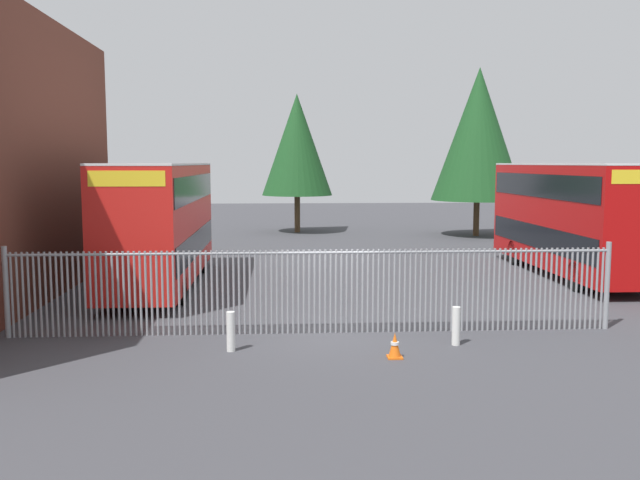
# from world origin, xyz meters

# --- Properties ---
(ground_plane) EXTENTS (100.00, 100.00, 0.00)m
(ground_plane) POSITION_xyz_m (0.00, 8.00, 0.00)
(ground_plane) COLOR #3D3D42
(palisade_fence) EXTENTS (15.78, 0.14, 2.35)m
(palisade_fence) POSITION_xyz_m (-0.38, 0.00, 1.18)
(palisade_fence) COLOR gray
(palisade_fence) RESTS_ON ground
(double_decker_bus_near_gate) EXTENTS (2.54, 10.81, 4.42)m
(double_decker_bus_near_gate) POSITION_xyz_m (10.11, 8.64, 2.42)
(double_decker_bus_near_gate) COLOR #B70C0C
(double_decker_bus_near_gate) RESTS_ON ground
(double_decker_bus_behind_fence_left) EXTENTS (2.54, 10.81, 4.42)m
(double_decker_bus_behind_fence_left) POSITION_xyz_m (-5.51, 7.20, 2.42)
(double_decker_bus_behind_fence_left) COLOR red
(double_decker_bus_behind_fence_left) RESTS_ON ground
(bollard_near_left) EXTENTS (0.20, 0.20, 0.95)m
(bollard_near_left) POSITION_xyz_m (-2.45, -1.61, 0.47)
(bollard_near_left) COLOR silver
(bollard_near_left) RESTS_ON ground
(bollard_center_front) EXTENTS (0.20, 0.20, 0.95)m
(bollard_center_front) POSITION_xyz_m (3.00, -1.39, 0.47)
(bollard_center_front) COLOR silver
(bollard_center_front) RESTS_ON ground
(traffic_cone_by_gate) EXTENTS (0.34, 0.34, 0.59)m
(traffic_cone_by_gate) POSITION_xyz_m (1.32, -2.41, 0.29)
(traffic_cone_by_gate) COLOR orange
(traffic_cone_by_gate) RESTS_ON ground
(tree_tall_back) EXTENTS (5.56, 5.56, 10.13)m
(tree_tall_back) POSITION_xyz_m (10.76, 23.44, 6.15)
(tree_tall_back) COLOR #4C3823
(tree_tall_back) RESTS_ON ground
(tree_short_side) EXTENTS (4.47, 4.47, 8.77)m
(tree_short_side) POSITION_xyz_m (-0.10, 26.21, 5.57)
(tree_short_side) COLOR #4C3823
(tree_short_side) RESTS_ON ground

